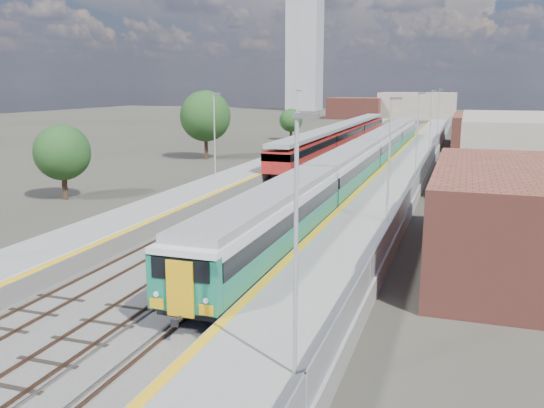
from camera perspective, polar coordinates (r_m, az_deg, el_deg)
The scene contains 11 objects.
ground at distance 64.29m, azimuth 8.67°, elevation 3.40°, with size 320.00×320.00×0.00m, color #47443A.
ballast_bed at distance 67.13m, azimuth 7.15°, elevation 3.83°, with size 10.50×155.00×0.06m, color #565451.
tracks at distance 68.64m, azimuth 7.93°, elevation 4.04°, with size 8.96×160.00×0.17m.
platform_right at distance 66.00m, azimuth 13.59°, elevation 3.89°, with size 4.70×155.00×8.52m.
platform_left at distance 68.71m, azimuth 1.58°, elevation 4.50°, with size 4.30×155.00×8.52m.
buildings at distance 154.05m, azimuth 7.90°, elevation 12.23°, with size 72.00×185.50×40.00m.
green_train at distance 58.72m, azimuth 9.31°, elevation 4.79°, with size 2.88×80.06×3.17m.
red_train at distance 81.29m, azimuth 6.94°, elevation 6.73°, with size 2.92×59.11×3.68m.
tree_a at distance 49.41m, azimuth -20.07°, elevation 4.82°, with size 4.50×4.50×6.10m.
tree_b at distance 72.25m, azimuth -6.61°, elevation 8.65°, with size 6.28×6.28×8.51m.
tree_c at distance 97.15m, azimuth 1.89°, elevation 8.28°, with size 3.86×3.86×5.23m.
Camera 1 is at (10.84, -12.70, 9.23)m, focal length 38.00 mm.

